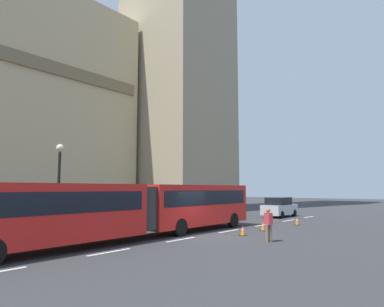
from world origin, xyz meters
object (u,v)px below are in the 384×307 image
object	(u,v)px
street_lamp	(59,182)
traffic_cone_west	(243,231)
articulated_bus	(137,206)
pedestrian_near_cones	(268,224)
sedan_lead	(280,207)
traffic_cone_middle	(263,226)
traffic_cone_east	(297,221)

from	to	relation	value
street_lamp	traffic_cone_west	bearing A→B (deg)	-50.75
articulated_bus	pedestrian_near_cones	world-z (taller)	articulated_bus
traffic_cone_west	street_lamp	size ratio (longest dim) A/B	0.11
articulated_bus	sedan_lead	size ratio (longest dim) A/B	4.27
traffic_cone_middle	traffic_cone_east	distance (m)	4.70
traffic_cone_west	pedestrian_near_cones	bearing A→B (deg)	-118.76
traffic_cone_middle	pedestrian_near_cones	world-z (taller)	pedestrian_near_cones
traffic_cone_middle	pedestrian_near_cones	distance (m)	4.77
traffic_cone_west	traffic_cone_middle	world-z (taller)	same
articulated_bus	sedan_lead	xyz separation A→B (m)	(18.04, 0.17, -0.83)
sedan_lead	traffic_cone_west	world-z (taller)	sedan_lead
street_lamp	traffic_cone_middle	bearing A→B (deg)	-40.07
articulated_bus	pedestrian_near_cones	distance (m)	6.96
articulated_bus	traffic_cone_east	world-z (taller)	articulated_bus
sedan_lead	articulated_bus	bearing A→B (deg)	-179.47
traffic_cone_east	sedan_lead	bearing A→B (deg)	34.95
sedan_lead	pedestrian_near_cones	distance (m)	15.79
articulated_bus	street_lamp	bearing A→B (deg)	114.14
traffic_cone_west	traffic_cone_middle	bearing A→B (deg)	3.94
sedan_lead	pedestrian_near_cones	world-z (taller)	sedan_lead
street_lamp	pedestrian_near_cones	size ratio (longest dim) A/B	3.12
traffic_cone_west	pedestrian_near_cones	distance (m)	2.62
traffic_cone_middle	street_lamp	world-z (taller)	street_lamp
sedan_lead	pedestrian_near_cones	size ratio (longest dim) A/B	2.60
traffic_cone_east	pedestrian_near_cones	xyz separation A→B (m)	(-8.74, -2.07, 0.63)
articulated_bus	traffic_cone_middle	size ratio (longest dim) A/B	32.42
sedan_lead	traffic_cone_middle	distance (m)	11.15
sedan_lead	street_lamp	xyz separation A→B (m)	(-20.06, 4.34, 2.14)
articulated_bus	traffic_cone_west	size ratio (longest dim) A/B	32.42
traffic_cone_east	traffic_cone_west	bearing A→B (deg)	178.79
traffic_cone_west	traffic_cone_east	world-z (taller)	same
traffic_cone_west	traffic_cone_middle	size ratio (longest dim) A/B	1.00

